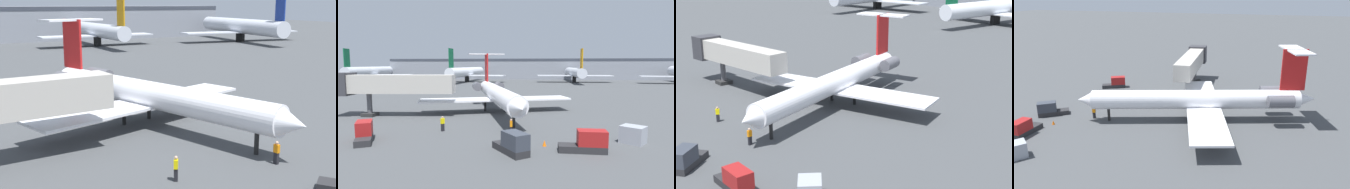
% 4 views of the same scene
% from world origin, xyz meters
% --- Properties ---
extents(ground_plane, '(400.00, 400.00, 0.10)m').
position_xyz_m(ground_plane, '(0.00, 0.00, -0.05)').
color(ground_plane, '#424447').
extents(regional_jet, '(23.49, 30.24, 9.50)m').
position_xyz_m(regional_jet, '(-0.09, -0.21, 3.00)').
color(regional_jet, white).
rests_on(regional_jet, ground_plane).
extents(jet_bridge, '(17.26, 4.70, 6.25)m').
position_xyz_m(jet_bridge, '(-14.93, -6.05, 4.56)').
color(jet_bridge, '#B7B2A8').
rests_on(jet_bridge, ground_plane).
extents(ground_crew_marshaller, '(0.31, 0.43, 1.69)m').
position_xyz_m(ground_crew_marshaller, '(3.79, -14.47, 0.86)').
color(ground_crew_marshaller, black).
rests_on(ground_crew_marshaller, ground_plane).
extents(ground_crew_loader, '(0.44, 0.48, 1.69)m').
position_xyz_m(ground_crew_loader, '(-3.96, -13.88, 0.86)').
color(ground_crew_loader, black).
rests_on(ground_crew_loader, ground_plane).
extents(baggage_tug_lead, '(4.00, 1.41, 1.90)m').
position_xyz_m(baggage_tug_lead, '(10.86, -19.68, 0.84)').
color(baggage_tug_lead, '#262628').
rests_on(baggage_tug_lead, ground_plane).
extents(baggage_tug_trailing, '(3.52, 4.04, 1.90)m').
position_xyz_m(baggage_tug_trailing, '(4.62, -20.94, 0.84)').
color(baggage_tug_trailing, '#262628').
rests_on(baggage_tug_trailing, ground_plane).
extents(baggage_tug_spare, '(3.16, 4.18, 1.90)m').
position_xyz_m(baggage_tug_spare, '(-10.14, -18.73, 0.84)').
color(baggage_tug_spare, '#262628').
rests_on(baggage_tug_spare, ground_plane).
extents(cargo_container_uld, '(2.68, 2.61, 1.65)m').
position_xyz_m(cargo_container_uld, '(15.58, -16.32, 0.82)').
color(cargo_container_uld, '#999EA8').
rests_on(cargo_container_uld, ground_plane).
extents(traffic_cone_near, '(0.36, 0.36, 0.55)m').
position_xyz_m(traffic_cone_near, '(7.26, -18.36, 0.28)').
color(traffic_cone_near, orange).
rests_on(traffic_cone_near, ground_plane).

